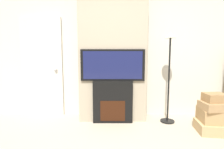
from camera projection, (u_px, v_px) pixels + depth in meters
wall_back at (112, 49)px, 3.54m from camera, size 6.00×0.06×2.70m
chimney_breast at (112, 49)px, 3.30m from camera, size 1.24×0.41×2.70m
fireplace at (112, 102)px, 3.21m from camera, size 0.72×0.15×0.78m
television at (112, 65)px, 3.13m from camera, size 1.15×0.07×0.57m
floor_lamp at (169, 63)px, 3.14m from camera, size 0.26×0.26×1.64m
box_stack at (213, 116)px, 2.81m from camera, size 0.56×0.50×0.63m
entry_door at (41, 67)px, 3.52m from camera, size 0.82×0.09×1.98m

